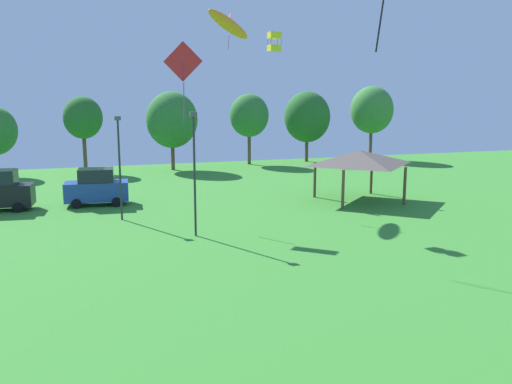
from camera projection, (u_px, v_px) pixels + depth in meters
kite_flying_4 at (183, 64)px, 31.52m from camera, size 2.13×1.04×4.72m
kite_flying_5 at (228, 24)px, 36.91m from camera, size 3.80×2.44×2.82m
kite_flying_7 at (274, 42)px, 31.98m from camera, size 0.70×0.69×1.13m
parked_car_third_from_left at (97, 187)px, 36.67m from camera, size 4.31×2.39×2.50m
park_pavilion at (359, 158)px, 37.80m from camera, size 6.05×5.70×3.60m
light_post_0 at (120, 162)px, 31.94m from camera, size 0.36×0.20×6.17m
light_post_1 at (194, 167)px, 28.18m from camera, size 0.36×0.20×6.54m
treeline_tree_2 at (83, 118)px, 51.31m from camera, size 3.65×3.65×7.26m
treeline_tree_3 at (172, 120)px, 53.25m from camera, size 5.04×5.04×7.75m
treeline_tree_4 at (249, 116)px, 57.59m from camera, size 4.16×4.16×7.52m
treeline_tree_5 at (307, 117)px, 59.99m from camera, size 5.10×5.10×7.78m
treeline_tree_6 at (372, 110)px, 61.74m from camera, size 4.87×4.87×8.38m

